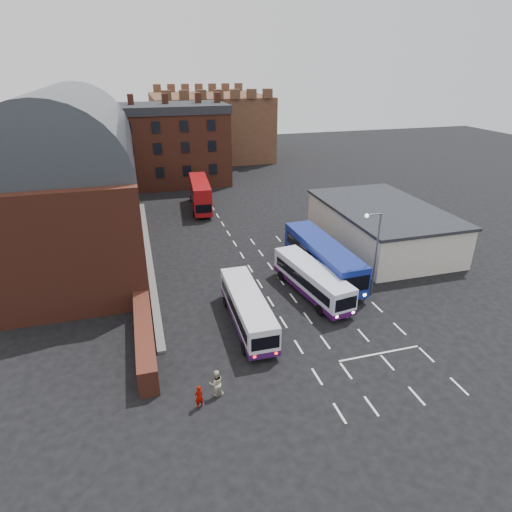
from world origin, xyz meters
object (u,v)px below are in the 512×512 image
object	(u,v)px
bus_white_outbound	(247,307)
bus_blue	(323,256)
street_lamp	(374,247)
pedestrian_red	(199,397)
pedestrian_beige	(216,383)
bus_red_double	(200,194)
bus_white_inbound	(312,279)

from	to	relation	value
bus_white_outbound	bus_blue	size ratio (longest dim) A/B	0.80
street_lamp	pedestrian_red	distance (m)	18.58
pedestrian_beige	pedestrian_red	bearing A→B (deg)	30.07
bus_white_outbound	bus_blue	distance (m)	10.64
bus_white_outbound	pedestrian_beige	xyz separation A→B (m)	(-3.67, -6.65, -0.65)
bus_red_double	bus_white_inbound	bearing A→B (deg)	106.18
street_lamp	pedestrian_beige	bearing A→B (deg)	-150.68
bus_red_double	street_lamp	world-z (taller)	street_lamp
bus_white_inbound	street_lamp	bearing A→B (deg)	155.09
street_lamp	pedestrian_beige	distance (m)	17.25
bus_red_double	bus_blue	bearing A→B (deg)	113.31
bus_blue	bus_white_outbound	bearing A→B (deg)	32.90
bus_white_outbound	bus_blue	xyz separation A→B (m)	(8.71, 6.11, 0.38)
bus_blue	pedestrian_beige	world-z (taller)	bus_blue
bus_white_outbound	bus_red_double	distance (m)	28.48
bus_white_outbound	bus_red_double	world-z (taller)	bus_red_double
pedestrian_beige	bus_red_double	bearing A→B (deg)	-98.97
bus_white_outbound	pedestrian_red	bearing A→B (deg)	-122.44
bus_red_double	bus_white_outbound	bearing A→B (deg)	92.30
street_lamp	pedestrian_red	bearing A→B (deg)	-150.53
bus_white_inbound	pedestrian_red	bearing A→B (deg)	33.64
bus_white_outbound	street_lamp	distance (m)	11.54
bus_red_double	pedestrian_red	world-z (taller)	bus_red_double
street_lamp	pedestrian_beige	size ratio (longest dim) A/B	4.23
pedestrian_red	bus_white_inbound	bearing A→B (deg)	-158.43
bus_blue	street_lamp	distance (m)	5.66
bus_blue	pedestrian_beige	xyz separation A→B (m)	(-12.38, -12.76, -1.03)
pedestrian_beige	street_lamp	bearing A→B (deg)	-151.92
bus_white_inbound	pedestrian_beige	size ratio (longest dim) A/B	5.61
bus_white_outbound	street_lamp	world-z (taller)	street_lamp
bus_white_outbound	pedestrian_beige	world-z (taller)	bus_white_outbound
pedestrian_red	bus_red_double	bearing A→B (deg)	-120.45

